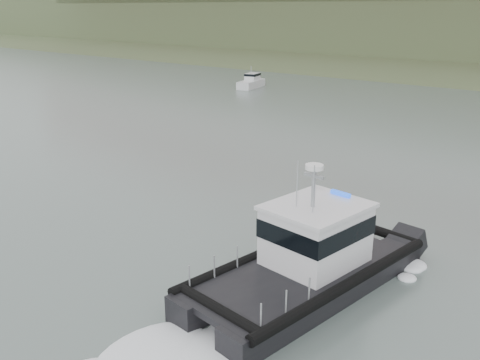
% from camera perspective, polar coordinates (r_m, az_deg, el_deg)
% --- Properties ---
extents(ground, '(400.00, 400.00, 0.00)m').
position_cam_1_polar(ground, '(25.45, -12.46, -10.41)').
color(ground, '#4E5D57').
rests_on(ground, ground).
extents(patrol_boat, '(5.75, 12.55, 5.89)m').
position_cam_1_polar(patrol_boat, '(23.85, 7.45, -8.15)').
color(patrol_boat, black).
rests_on(patrol_boat, ground).
extents(motorboat, '(3.51, 6.57, 3.44)m').
position_cam_1_polar(motorboat, '(84.40, 1.23, 10.40)').
color(motorboat, silver).
rests_on(motorboat, ground).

